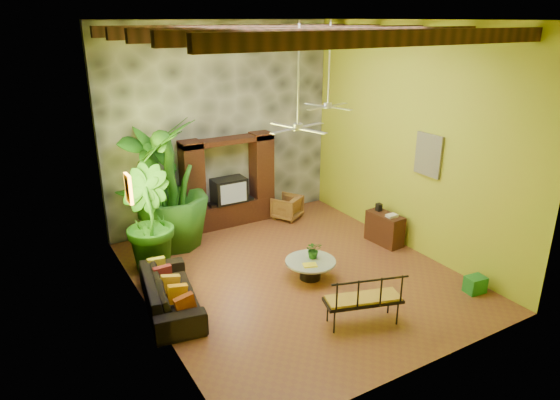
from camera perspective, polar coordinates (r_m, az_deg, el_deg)
ground at (r=10.54m, az=1.60°, el=-8.42°), size 7.00×7.00×0.00m
ceiling at (r=9.25m, az=1.91°, el=19.90°), size 6.00×7.00×0.02m
back_wall at (r=12.61m, az=-6.82°, el=8.40°), size 6.00×0.02×5.00m
left_wall at (r=8.45m, az=-15.77°, el=1.89°), size 0.02×7.00×5.00m
right_wall at (r=11.43m, az=14.68°, el=6.67°), size 0.02×7.00×5.00m
stone_accent_wall at (r=12.56m, az=-6.71°, el=8.36°), size 5.98×0.10×4.98m
ceiling_beams at (r=9.26m, az=1.90°, el=18.54°), size 5.95×5.36×0.22m
entertainment_center at (r=12.70m, az=-5.87°, el=1.33°), size 2.40×0.55×2.30m
ceiling_fan_front at (r=8.96m, az=2.08°, el=9.61°), size 1.28×1.28×1.86m
ceiling_fan_back at (r=11.27m, az=5.53°, el=11.71°), size 1.28×1.28×1.86m
wall_art_mask at (r=9.51m, az=-16.92°, el=1.25°), size 0.06×0.32×0.55m
wall_art_painting at (r=11.05m, az=16.61°, el=4.95°), size 0.06×0.70×0.90m
sofa at (r=9.46m, az=-12.41°, el=-10.26°), size 1.23×2.35×0.65m
wicker_armchair at (r=13.21m, az=0.81°, el=-0.82°), size 0.92×0.93×0.62m
tall_plant_a at (r=11.94m, az=-14.38°, el=1.96°), size 1.81×1.58×2.88m
tall_plant_b at (r=10.64m, az=-14.99°, el=-2.24°), size 1.25×1.42×2.22m
tall_plant_c at (r=11.52m, az=-12.39°, el=1.73°), size 2.24×2.24×2.98m
coffee_table at (r=10.28m, az=3.49°, el=-7.63°), size 1.03×1.03×0.40m
centerpiece_plant at (r=10.24m, az=3.87°, el=-5.68°), size 0.41×0.38×0.37m
yellow_tray at (r=10.00m, az=3.45°, el=-7.43°), size 0.32×0.27×0.03m
iron_bench at (r=8.79m, az=9.83°, el=-10.92°), size 1.42×0.88×0.57m
side_console at (r=12.01m, az=11.87°, el=-3.21°), size 0.48×0.94×0.73m
green_bin at (r=10.52m, az=21.41°, el=-8.98°), size 0.41×0.32×0.33m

